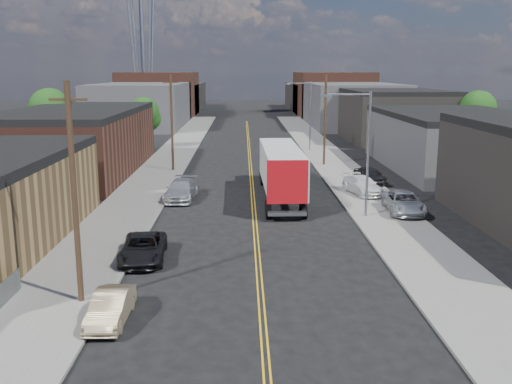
{
  "coord_description": "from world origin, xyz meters",
  "views": [
    {
      "loc": [
        -0.8,
        -14.52,
        10.41
      ],
      "look_at": [
        0.05,
        22.46,
        2.5
      ],
      "focal_mm": 40.0,
      "sensor_mm": 36.0,
      "label": 1
    }
  ],
  "objects_px": {
    "car_left_d": "(181,190)",
    "car_ahead_truck": "(282,153)",
    "car_left_b": "(111,307)",
    "car_right_lot_c": "(370,175)",
    "semi_truck": "(280,167)",
    "car_left_c": "(143,248)",
    "car_right_lot_b": "(363,185)",
    "car_right_lot_a": "(404,203)"
  },
  "relations": [
    {
      "from": "car_left_d",
      "to": "car_ahead_truck",
      "type": "bearing_deg",
      "value": 70.4
    },
    {
      "from": "car_left_b",
      "to": "car_right_lot_c",
      "type": "xyz_separation_m",
      "value": [
        17.4,
        29.24,
        0.24
      ]
    },
    {
      "from": "semi_truck",
      "to": "car_left_d",
      "type": "xyz_separation_m",
      "value": [
        -8.14,
        -1.06,
        -1.68
      ]
    },
    {
      "from": "semi_truck",
      "to": "car_left_d",
      "type": "distance_m",
      "value": 8.38
    },
    {
      "from": "semi_truck",
      "to": "car_ahead_truck",
      "type": "relative_size",
      "value": 3.62
    },
    {
      "from": "semi_truck",
      "to": "car_left_c",
      "type": "relative_size",
      "value": 3.25
    },
    {
      "from": "semi_truck",
      "to": "car_right_lot_b",
      "type": "xyz_separation_m",
      "value": [
        7.05,
        0.22,
        -1.61
      ]
    },
    {
      "from": "semi_truck",
      "to": "car_left_b",
      "type": "xyz_separation_m",
      "value": [
        -8.66,
        -24.33,
        -1.83
      ]
    },
    {
      "from": "car_right_lot_c",
      "to": "car_left_c",
      "type": "bearing_deg",
      "value": -143.89
    },
    {
      "from": "car_left_b",
      "to": "car_right_lot_a",
      "type": "xyz_separation_m",
      "value": [
        17.4,
        17.95,
        0.24
      ]
    },
    {
      "from": "car_left_d",
      "to": "car_right_lot_b",
      "type": "relative_size",
      "value": 1.11
    },
    {
      "from": "semi_truck",
      "to": "car_right_lot_b",
      "type": "distance_m",
      "value": 7.23
    },
    {
      "from": "car_left_d",
      "to": "car_right_lot_b",
      "type": "bearing_deg",
      "value": 9.02
    },
    {
      "from": "car_left_b",
      "to": "car_left_c",
      "type": "xyz_separation_m",
      "value": [
        0.0,
        8.0,
        0.05
      ]
    },
    {
      "from": "car_left_d",
      "to": "car_ahead_truck",
      "type": "height_order",
      "value": "car_left_d"
    },
    {
      "from": "car_left_b",
      "to": "car_left_d",
      "type": "distance_m",
      "value": 23.28
    },
    {
      "from": "car_right_lot_c",
      "to": "car_left_b",
      "type": "bearing_deg",
      "value": -135.32
    },
    {
      "from": "car_left_c",
      "to": "car_right_lot_a",
      "type": "height_order",
      "value": "car_right_lot_a"
    },
    {
      "from": "semi_truck",
      "to": "car_right_lot_b",
      "type": "bearing_deg",
      "value": 0.71
    },
    {
      "from": "car_right_lot_c",
      "to": "car_ahead_truck",
      "type": "distance_m",
      "value": 17.72
    },
    {
      "from": "car_right_lot_b",
      "to": "car_ahead_truck",
      "type": "height_order",
      "value": "car_right_lot_b"
    },
    {
      "from": "car_left_c",
      "to": "car_right_lot_a",
      "type": "distance_m",
      "value": 20.05
    },
    {
      "from": "car_left_d",
      "to": "car_right_lot_c",
      "type": "height_order",
      "value": "car_right_lot_c"
    },
    {
      "from": "car_right_lot_a",
      "to": "car_ahead_truck",
      "type": "height_order",
      "value": "car_right_lot_a"
    },
    {
      "from": "car_left_b",
      "to": "car_ahead_truck",
      "type": "bearing_deg",
      "value": 77.95
    },
    {
      "from": "car_right_lot_c",
      "to": "car_ahead_truck",
      "type": "relative_size",
      "value": 0.95
    },
    {
      "from": "car_left_c",
      "to": "car_ahead_truck",
      "type": "relative_size",
      "value": 1.11
    },
    {
      "from": "car_right_lot_a",
      "to": "car_right_lot_b",
      "type": "relative_size",
      "value": 1.07
    },
    {
      "from": "car_ahead_truck",
      "to": "semi_truck",
      "type": "bearing_deg",
      "value": -99.48
    },
    {
      "from": "car_left_c",
      "to": "car_ahead_truck",
      "type": "bearing_deg",
      "value": 71.19
    },
    {
      "from": "car_left_b",
      "to": "car_right_lot_b",
      "type": "relative_size",
      "value": 0.8
    },
    {
      "from": "semi_truck",
      "to": "car_right_lot_c",
      "type": "bearing_deg",
      "value": 28.28
    },
    {
      "from": "car_left_c",
      "to": "car_right_lot_c",
      "type": "relative_size",
      "value": 1.17
    },
    {
      "from": "car_right_lot_b",
      "to": "car_ahead_truck",
      "type": "distance_m",
      "value": 21.62
    },
    {
      "from": "semi_truck",
      "to": "car_left_d",
      "type": "height_order",
      "value": "semi_truck"
    },
    {
      "from": "car_left_d",
      "to": "car_right_lot_a",
      "type": "relative_size",
      "value": 1.04
    },
    {
      "from": "car_left_c",
      "to": "car_right_lot_b",
      "type": "xyz_separation_m",
      "value": [
        15.71,
        16.54,
        0.17
      ]
    },
    {
      "from": "car_right_lot_b",
      "to": "car_right_lot_c",
      "type": "xyz_separation_m",
      "value": [
        1.69,
        4.7,
        0.01
      ]
    },
    {
      "from": "car_left_b",
      "to": "car_right_lot_b",
      "type": "bearing_deg",
      "value": 58.12
    },
    {
      "from": "car_right_lot_a",
      "to": "car_right_lot_c",
      "type": "distance_m",
      "value": 11.29
    },
    {
      "from": "car_left_c",
      "to": "car_right_lot_b",
      "type": "height_order",
      "value": "car_right_lot_b"
    },
    {
      "from": "car_right_lot_a",
      "to": "car_ahead_truck",
      "type": "relative_size",
      "value": 1.17
    }
  ]
}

